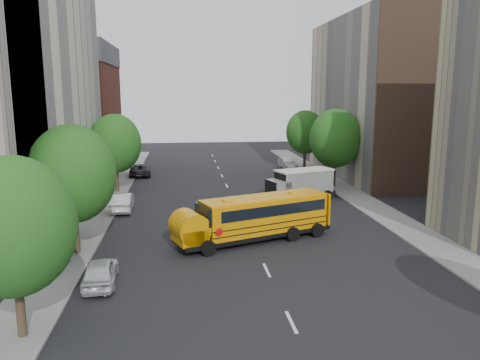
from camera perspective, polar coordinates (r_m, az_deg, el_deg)
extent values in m
plane|color=black|center=(33.91, 0.88, -6.00)|extent=(120.00, 120.00, 0.00)
cube|color=slate|center=(39.06, -17.16, -4.14)|extent=(3.00, 80.00, 0.12)
cube|color=slate|center=(41.59, 15.84, -3.19)|extent=(3.00, 80.00, 0.12)
cube|color=silver|center=(43.51, -0.90, -2.24)|extent=(0.15, 64.00, 0.01)
cube|color=beige|center=(40.53, -26.91, 9.93)|extent=(10.00, 26.00, 20.00)
cube|color=maroon|center=(61.78, -19.75, 7.05)|extent=(10.00, 15.00, 13.00)
cube|color=#C4AE98|center=(56.80, 16.58, 9.49)|extent=(10.00, 22.00, 18.00)
cube|color=brown|center=(46.90, 21.94, 9.02)|extent=(10.10, 0.30, 18.00)
cylinder|color=yellow|center=(68.81, 22.21, 16.39)|extent=(1.00, 1.00, 35.00)
cylinder|color=#38281C|center=(21.07, -25.22, -13.81)|extent=(0.36, 0.36, 2.70)
ellipsoid|color=#1E5115|center=(19.99, -25.96, -5.12)|extent=(4.80, 4.80, 5.52)
cylinder|color=#38281C|center=(30.10, -19.35, -5.92)|extent=(0.36, 0.36, 2.88)
ellipsoid|color=#1E5115|center=(29.33, -19.77, 0.69)|extent=(5.12, 5.12, 5.89)
cylinder|color=#38281C|center=(47.38, -14.77, 0.19)|extent=(0.36, 0.36, 2.81)
ellipsoid|color=#1E5115|center=(46.90, -14.97, 4.32)|extent=(4.99, 4.99, 5.74)
cylinder|color=#38281C|center=(49.38, 11.40, 0.83)|extent=(0.36, 0.36, 2.95)
ellipsoid|color=#1E5115|center=(48.91, 11.55, 5.00)|extent=(5.25, 5.25, 6.04)
cylinder|color=#38281C|center=(60.77, 7.87, 2.65)|extent=(0.36, 0.36, 2.74)
ellipsoid|color=#1E5115|center=(60.40, 7.95, 5.80)|extent=(4.86, 4.86, 5.59)
cube|color=black|center=(31.18, 1.79, -6.50)|extent=(10.81, 6.07, 0.29)
cube|color=orange|center=(31.16, 2.87, -4.15)|extent=(8.84, 5.28, 2.19)
cube|color=orange|center=(29.19, -5.75, -6.58)|extent=(2.38, 2.65, 0.95)
cube|color=black|center=(29.24, -3.97, -4.19)|extent=(1.23, 2.21, 1.14)
cube|color=orange|center=(30.89, 2.89, -2.16)|extent=(8.77, 5.10, 0.13)
cube|color=black|center=(31.14, 3.18, -3.26)|extent=(8.15, 5.06, 0.71)
cube|color=black|center=(31.36, 2.85, -5.50)|extent=(8.86, 5.33, 0.06)
cube|color=black|center=(31.26, 2.86, -4.83)|extent=(8.86, 5.33, 0.06)
cube|color=orange|center=(33.51, 9.25, -3.22)|extent=(0.98, 2.27, 2.19)
cube|color=orange|center=(29.67, -1.38, -2.49)|extent=(0.74, 0.74, 0.10)
cube|color=orange|center=(32.02, 6.26, -1.58)|extent=(0.74, 0.74, 0.10)
cylinder|color=orange|center=(29.05, -5.76, -5.69)|extent=(2.65, 2.76, 2.00)
cylinder|color=red|center=(28.48, -2.28, -6.28)|extent=(0.46, 0.21, 0.48)
cylinder|color=black|center=(28.58, -3.56, -8.22)|extent=(0.99, 0.61, 0.95)
cylinder|color=black|center=(30.66, -5.41, -6.93)|extent=(0.99, 0.61, 0.95)
cylinder|color=black|center=(31.29, 6.22, -6.59)|extent=(0.99, 0.61, 0.95)
cylinder|color=black|center=(33.19, 3.92, -5.53)|extent=(0.99, 0.61, 0.95)
cylinder|color=black|center=(32.35, 9.04, -6.08)|extent=(0.99, 0.61, 0.95)
cylinder|color=black|center=(34.20, 6.65, -5.09)|extent=(0.99, 0.61, 0.95)
cube|color=black|center=(42.99, 7.18, -1.74)|extent=(6.97, 4.24, 0.33)
cube|color=silver|center=(43.06, 7.83, -0.17)|extent=(5.47, 3.63, 1.98)
cube|color=silver|center=(41.57, 4.41, -0.95)|extent=(2.14, 2.48, 1.32)
cube|color=silver|center=(42.88, 7.87, 1.21)|extent=(5.72, 3.81, 0.13)
cylinder|color=black|center=(40.84, 5.17, -2.49)|extent=(0.96, 0.56, 0.93)
cylinder|color=black|center=(42.69, 3.64, -1.89)|extent=(0.96, 0.56, 0.93)
cylinder|color=black|center=(42.23, 8.25, -2.11)|extent=(0.96, 0.56, 0.93)
cylinder|color=black|center=(44.03, 6.64, -1.55)|extent=(0.96, 0.56, 0.93)
cylinder|color=black|center=(43.62, 10.89, -1.79)|extent=(0.96, 0.56, 0.93)
cylinder|color=black|center=(45.36, 9.23, -1.26)|extent=(0.96, 0.56, 0.93)
imported|color=silver|center=(25.37, -16.66, -10.65)|extent=(1.86, 4.13, 1.38)
imported|color=beige|center=(40.08, -14.16, -2.58)|extent=(1.76, 4.68, 1.52)
imported|color=black|center=(56.37, -12.09, 1.23)|extent=(2.78, 5.35, 1.44)
imported|color=#373B61|center=(47.05, 9.55, -0.44)|extent=(2.20, 4.76, 1.58)
imported|color=#A8A7A3|center=(60.39, 5.82, 2.03)|extent=(1.81, 4.46, 1.44)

